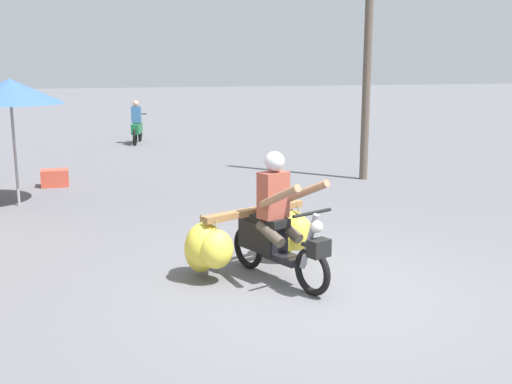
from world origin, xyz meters
TOP-DOWN VIEW (x-y plane):
  - ground_plane at (0.00, 0.00)m, footprint 120.00×120.00m
  - motorbike_main_loaded at (-0.52, 0.83)m, footprint 1.87×1.95m
  - motorbike_distant_ahead_left at (-0.87, 14.04)m, footprint 0.61×1.59m
  - market_umbrella_near_shop at (-3.76, 5.58)m, footprint 1.87×1.87m
  - produce_crate at (-3.18, 7.32)m, footprint 0.56×0.40m
  - utility_pole at (3.54, 6.32)m, footprint 0.18×0.18m

SIDE VIEW (x-z plane):
  - ground_plane at x=0.00m, z-range 0.00..0.00m
  - produce_crate at x=-3.18m, z-range 0.00..0.36m
  - motorbike_main_loaded at x=-0.52m, z-range -0.29..1.29m
  - motorbike_distant_ahead_left at x=-0.87m, z-range -0.13..1.27m
  - market_umbrella_near_shop at x=-3.76m, z-range 0.94..3.26m
  - utility_pole at x=3.54m, z-range 0.00..6.13m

